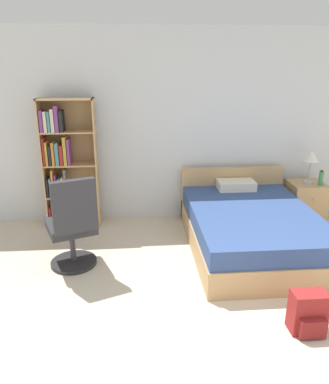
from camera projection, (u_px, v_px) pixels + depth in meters
wall_back at (199, 127)px, 5.16m from camera, size 9.00×0.06×2.60m
bookshelf at (65, 165)px, 4.94m from camera, size 0.70×0.28×1.73m
bed at (250, 227)px, 4.53m from camera, size 1.44×2.05×0.75m
office_chair at (73, 227)px, 3.96m from camera, size 0.63×0.69×1.06m
nightstand at (305, 202)px, 5.28m from camera, size 0.47×0.47×0.56m
table_lamp at (311, 158)px, 5.07m from camera, size 0.21×0.21×0.46m
water_bottle at (321, 178)px, 5.06m from camera, size 0.06×0.06×0.21m
backpack_red at (308, 313)px, 3.09m from camera, size 0.29×0.23×0.36m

